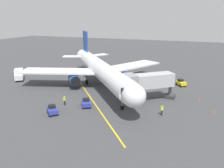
{
  "coord_description": "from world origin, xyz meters",
  "views": [
    {
      "loc": [
        -20.13,
        43.71,
        15.35
      ],
      "look_at": [
        -5.37,
        5.57,
        3.0
      ],
      "focal_mm": 35.97,
      "sensor_mm": 36.0,
      "label": 1
    }
  ],
  "objects_px": {
    "jet_bridge": "(145,82)",
    "ground_crew_marshaller": "(162,110)",
    "ground_crew_wing_walker": "(65,100)",
    "tug_portside": "(86,103)",
    "box_truck_rear_apron": "(19,74)",
    "safety_cone_nose_left": "(199,99)",
    "tug_starboard_side": "(181,83)",
    "safety_cone_nose_right": "(214,111)",
    "airplane": "(100,70)",
    "ground_crew_loader": "(74,78)",
    "tug_near_nose": "(52,110)"
  },
  "relations": [
    {
      "from": "jet_bridge",
      "to": "ground_crew_marshaller",
      "type": "distance_m",
      "value": 7.33
    },
    {
      "from": "ground_crew_wing_walker",
      "to": "tug_portside",
      "type": "xyz_separation_m",
      "value": [
        -3.95,
        -0.72,
        -0.18
      ]
    },
    {
      "from": "box_truck_rear_apron",
      "to": "safety_cone_nose_left",
      "type": "bearing_deg",
      "value": -178.8
    },
    {
      "from": "ground_crew_marshaller",
      "to": "tug_starboard_side",
      "type": "xyz_separation_m",
      "value": [
        -1.52,
        -17.83,
        -0.18
      ]
    },
    {
      "from": "jet_bridge",
      "to": "box_truck_rear_apron",
      "type": "relative_size",
      "value": 2.1
    },
    {
      "from": "ground_crew_marshaller",
      "to": "tug_starboard_side",
      "type": "bearing_deg",
      "value": -94.88
    },
    {
      "from": "ground_crew_marshaller",
      "to": "safety_cone_nose_right",
      "type": "relative_size",
      "value": 3.11
    },
    {
      "from": "airplane",
      "to": "safety_cone_nose_right",
      "type": "xyz_separation_m",
      "value": [
        -23.39,
        6.44,
        -3.73
      ]
    },
    {
      "from": "ground_crew_marshaller",
      "to": "tug_portside",
      "type": "distance_m",
      "value": 13.11
    },
    {
      "from": "tug_portside",
      "to": "box_truck_rear_apron",
      "type": "bearing_deg",
      "value": -22.01
    },
    {
      "from": "airplane",
      "to": "ground_crew_loader",
      "type": "height_order",
      "value": "airplane"
    },
    {
      "from": "box_truck_rear_apron",
      "to": "safety_cone_nose_left",
      "type": "height_order",
      "value": "box_truck_rear_apron"
    },
    {
      "from": "ground_crew_loader",
      "to": "safety_cone_nose_left",
      "type": "xyz_separation_m",
      "value": [
        -28.65,
        2.53,
        -0.61
      ]
    },
    {
      "from": "tug_near_nose",
      "to": "tug_portside",
      "type": "xyz_separation_m",
      "value": [
        -3.7,
        -4.76,
        0.0
      ]
    },
    {
      "from": "airplane",
      "to": "tug_near_nose",
      "type": "xyz_separation_m",
      "value": [
        1.25,
        16.53,
        -3.3
      ]
    },
    {
      "from": "airplane",
      "to": "safety_cone_nose_right",
      "type": "height_order",
      "value": "airplane"
    },
    {
      "from": "tug_portside",
      "to": "tug_starboard_side",
      "type": "bearing_deg",
      "value": -127.43
    },
    {
      "from": "jet_bridge",
      "to": "box_truck_rear_apron",
      "type": "distance_m",
      "value": 33.0
    },
    {
      "from": "airplane",
      "to": "ground_crew_marshaller",
      "type": "xyz_separation_m",
      "value": [
        -15.51,
        10.56,
        -3.12
      ]
    },
    {
      "from": "ground_crew_wing_walker",
      "to": "tug_starboard_side",
      "type": "relative_size",
      "value": 0.62
    },
    {
      "from": "jet_bridge",
      "to": "ground_crew_loader",
      "type": "relative_size",
      "value": 5.87
    },
    {
      "from": "ground_crew_loader",
      "to": "tug_starboard_side",
      "type": "height_order",
      "value": "ground_crew_loader"
    },
    {
      "from": "box_truck_rear_apron",
      "to": "tug_portside",
      "type": "bearing_deg",
      "value": 157.99
    },
    {
      "from": "jet_bridge",
      "to": "tug_near_nose",
      "type": "relative_size",
      "value": 3.73
    },
    {
      "from": "tug_near_nose",
      "to": "box_truck_rear_apron",
      "type": "xyz_separation_m",
      "value": [
        20.18,
        -14.42,
        0.68
      ]
    },
    {
      "from": "ground_crew_loader",
      "to": "airplane",
      "type": "bearing_deg",
      "value": 170.2
    },
    {
      "from": "ground_crew_wing_walker",
      "to": "tug_starboard_side",
      "type": "height_order",
      "value": "ground_crew_wing_walker"
    },
    {
      "from": "tug_near_nose",
      "to": "safety_cone_nose_right",
      "type": "relative_size",
      "value": 4.89
    },
    {
      "from": "tug_near_nose",
      "to": "safety_cone_nose_left",
      "type": "height_order",
      "value": "tug_near_nose"
    },
    {
      "from": "safety_cone_nose_left",
      "to": "tug_near_nose",
      "type": "bearing_deg",
      "value": 34.38
    },
    {
      "from": "jet_bridge",
      "to": "ground_crew_marshaller",
      "type": "xyz_separation_m",
      "value": [
        -4.19,
        5.28,
        -2.88
      ]
    },
    {
      "from": "safety_cone_nose_left",
      "to": "safety_cone_nose_right",
      "type": "bearing_deg",
      "value": 113.52
    },
    {
      "from": "tug_portside",
      "to": "airplane",
      "type": "bearing_deg",
      "value": -78.22
    },
    {
      "from": "jet_bridge",
      "to": "tug_starboard_side",
      "type": "relative_size",
      "value": 3.67
    },
    {
      "from": "airplane",
      "to": "jet_bridge",
      "type": "relative_size",
      "value": 3.37
    },
    {
      "from": "jet_bridge",
      "to": "tug_near_nose",
      "type": "xyz_separation_m",
      "value": [
        12.57,
        11.25,
        -3.06
      ]
    },
    {
      "from": "airplane",
      "to": "tug_portside",
      "type": "distance_m",
      "value": 12.47
    },
    {
      "from": "tug_portside",
      "to": "tug_near_nose",
      "type": "bearing_deg",
      "value": 52.1
    },
    {
      "from": "jet_bridge",
      "to": "ground_crew_marshaller",
      "type": "relative_size",
      "value": 5.87
    },
    {
      "from": "airplane",
      "to": "safety_cone_nose_left",
      "type": "distance_m",
      "value": 21.48
    },
    {
      "from": "ground_crew_marshaller",
      "to": "tug_near_nose",
      "type": "relative_size",
      "value": 0.64
    },
    {
      "from": "tug_near_nose",
      "to": "tug_starboard_side",
      "type": "bearing_deg",
      "value": -127.52
    },
    {
      "from": "safety_cone_nose_right",
      "to": "safety_cone_nose_left",
      "type": "bearing_deg",
      "value": -66.48
    },
    {
      "from": "ground_crew_loader",
      "to": "jet_bridge",
      "type": "bearing_deg",
      "value": 160.77
    },
    {
      "from": "ground_crew_marshaller",
      "to": "airplane",
      "type": "bearing_deg",
      "value": -34.24
    },
    {
      "from": "tug_portside",
      "to": "safety_cone_nose_left",
      "type": "height_order",
      "value": "tug_portside"
    },
    {
      "from": "tug_starboard_side",
      "to": "box_truck_rear_apron",
      "type": "bearing_deg",
      "value": 13.72
    },
    {
      "from": "ground_crew_wing_walker",
      "to": "safety_cone_nose_left",
      "type": "xyz_separation_m",
      "value": [
        -22.62,
        -11.26,
        -0.61
      ]
    },
    {
      "from": "airplane",
      "to": "ground_crew_marshaller",
      "type": "relative_size",
      "value": 19.78
    },
    {
      "from": "tug_portside",
      "to": "box_truck_rear_apron",
      "type": "relative_size",
      "value": 0.57
    }
  ]
}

